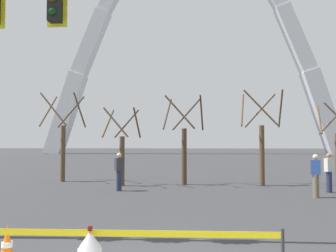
# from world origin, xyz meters

# --- Properties ---
(caution_tape_barrier) EXTENTS (5.40, 0.16, 0.97)m
(caution_tape_barrier) POSITION_xyz_m (-1.08, -0.93, 0.67)
(caution_tape_barrier) COLOR #232326
(caution_tape_barrier) RESTS_ON ground
(traffic_cone_mid_sidewalk) EXTENTS (0.36, 0.36, 0.73)m
(traffic_cone_mid_sidewalk) POSITION_xyz_m (-2.42, 0.17, 0.36)
(traffic_cone_mid_sidewalk) COLOR black
(traffic_cone_mid_sidewalk) RESTS_ON ground
(monument_arch) EXTENTS (53.28, 2.89, 44.65)m
(monument_arch) POSITION_xyz_m (-0.00, 59.11, 19.65)
(monument_arch) COLOR silver
(monument_arch) RESTS_ON ground
(tree_far_left) EXTENTS (2.10, 2.11, 4.56)m
(tree_far_left) POSITION_xyz_m (-6.31, 13.04, 2.03)
(tree_far_left) COLOR brown
(tree_far_left) RESTS_ON ground
(tree_left_mid) EXTENTS (1.69, 1.70, 3.64)m
(tree_left_mid) POSITION_xyz_m (-2.86, 11.39, 1.61)
(tree_left_mid) COLOR brown
(tree_left_mid) RESTS_ON ground
(tree_center_left) EXTENTS (1.96, 1.97, 4.24)m
(tree_center_left) POSITION_xyz_m (0.04, 12.03, 1.89)
(tree_center_left) COLOR #473323
(tree_center_left) RESTS_ON ground
(tree_center_right) EXTENTS (2.05, 2.06, 4.46)m
(tree_center_right) POSITION_xyz_m (3.71, 12.01, 1.98)
(tree_center_right) COLOR brown
(tree_center_right) RESTS_ON ground
(pedestrian_walking_left) EXTENTS (0.39, 0.37, 1.59)m
(pedestrian_walking_left) POSITION_xyz_m (-2.63, 9.63, 0.82)
(pedestrian_walking_left) COLOR #232847
(pedestrian_walking_left) RESTS_ON ground
(pedestrian_standing_center) EXTENTS (0.39, 0.33, 1.59)m
(pedestrian_standing_center) POSITION_xyz_m (5.99, 9.79, 0.82)
(pedestrian_standing_center) COLOR #232847
(pedestrian_standing_center) RESTS_ON ground
(pedestrian_walking_right) EXTENTS (0.38, 0.29, 1.59)m
(pedestrian_walking_right) POSITION_xyz_m (4.99, 8.32, 0.82)
(pedestrian_walking_right) COLOR brown
(pedestrian_walking_right) RESTS_ON ground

